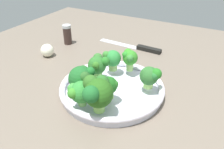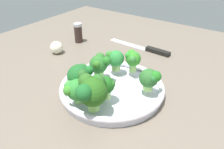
{
  "view_description": "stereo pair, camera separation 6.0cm",
  "coord_description": "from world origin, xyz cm",
  "px_view_note": "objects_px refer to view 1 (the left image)",
  "views": [
    {
      "loc": [
        -27.28,
        48.89,
        37.26
      ],
      "look_at": [
        -2.89,
        3.22,
        6.01
      ],
      "focal_mm": 36.34,
      "sensor_mm": 36.0,
      "label": 1
    },
    {
      "loc": [
        -32.44,
        45.74,
        37.26
      ],
      "look_at": [
        -2.89,
        3.22,
        6.01
      ],
      "focal_mm": 36.34,
      "sensor_mm": 36.0,
      "label": 2
    }
  ],
  "objects_px": {
    "broccoli_floret_4": "(80,92)",
    "pepper_shaker": "(67,34)",
    "broccoli_floret_0": "(109,86)",
    "garlic_bulb": "(47,50)",
    "broccoli_floret_1": "(82,78)",
    "broccoli_floret_3": "(113,59)",
    "bowl": "(112,88)",
    "broccoli_floret_5": "(98,65)",
    "broccoli_floret_7": "(97,92)",
    "knife": "(138,47)",
    "broccoli_floret_2": "(130,58)",
    "broccoli_floret_6": "(151,76)"
  },
  "relations": [
    {
      "from": "broccoli_floret_1",
      "to": "broccoli_floret_2",
      "type": "xyz_separation_m",
      "value": [
        -0.06,
        -0.16,
        -0.01
      ]
    },
    {
      "from": "broccoli_floret_4",
      "to": "broccoli_floret_6",
      "type": "xyz_separation_m",
      "value": [
        -0.12,
        -0.15,
        -0.0
      ]
    },
    {
      "from": "broccoli_floret_0",
      "to": "garlic_bulb",
      "type": "xyz_separation_m",
      "value": [
        0.34,
        -0.15,
        -0.04
      ]
    },
    {
      "from": "broccoli_floret_5",
      "to": "garlic_bulb",
      "type": "distance_m",
      "value": 0.28
    },
    {
      "from": "broccoli_floret_3",
      "to": "garlic_bulb",
      "type": "relative_size",
      "value": 1.33
    },
    {
      "from": "garlic_bulb",
      "to": "broccoli_floret_4",
      "type": "bearing_deg",
      "value": 144.85
    },
    {
      "from": "bowl",
      "to": "broccoli_floret_1",
      "type": "xyz_separation_m",
      "value": [
        0.05,
        0.07,
        0.06
      ]
    },
    {
      "from": "broccoli_floret_2",
      "to": "broccoli_floret_3",
      "type": "distance_m",
      "value": 0.05
    },
    {
      "from": "broccoli_floret_6",
      "to": "knife",
      "type": "distance_m",
      "value": 0.32
    },
    {
      "from": "broccoli_floret_4",
      "to": "broccoli_floret_3",
      "type": "bearing_deg",
      "value": -86.23
    },
    {
      "from": "bowl",
      "to": "broccoli_floret_3",
      "type": "xyz_separation_m",
      "value": [
        0.04,
        -0.07,
        0.05
      ]
    },
    {
      "from": "broccoli_floret_3",
      "to": "broccoli_floret_2",
      "type": "bearing_deg",
      "value": -155.95
    },
    {
      "from": "bowl",
      "to": "broccoli_floret_0",
      "type": "xyz_separation_m",
      "value": [
        -0.02,
        0.06,
        0.05
      ]
    },
    {
      "from": "garlic_bulb",
      "to": "knife",
      "type": "bearing_deg",
      "value": -140.51
    },
    {
      "from": "broccoli_floret_2",
      "to": "broccoli_floret_6",
      "type": "bearing_deg",
      "value": 146.53
    },
    {
      "from": "broccoli_floret_2",
      "to": "broccoli_floret_5",
      "type": "xyz_separation_m",
      "value": [
        0.06,
        0.08,
        -0.0
      ]
    },
    {
      "from": "pepper_shaker",
      "to": "bowl",
      "type": "bearing_deg",
      "value": 145.6
    },
    {
      "from": "broccoli_floret_3",
      "to": "broccoli_floret_5",
      "type": "relative_size",
      "value": 0.92
    },
    {
      "from": "broccoli_floret_6",
      "to": "broccoli_floret_1",
      "type": "bearing_deg",
      "value": 37.34
    },
    {
      "from": "broccoli_floret_7",
      "to": "garlic_bulb",
      "type": "height_order",
      "value": "broccoli_floret_7"
    },
    {
      "from": "broccoli_floret_2",
      "to": "broccoli_floret_6",
      "type": "distance_m",
      "value": 0.1
    },
    {
      "from": "bowl",
      "to": "broccoli_floret_5",
      "type": "distance_m",
      "value": 0.08
    },
    {
      "from": "broccoli_floret_3",
      "to": "pepper_shaker",
      "type": "relative_size",
      "value": 0.79
    },
    {
      "from": "bowl",
      "to": "broccoli_floret_7",
      "type": "relative_size",
      "value": 3.14
    },
    {
      "from": "broccoli_floret_3",
      "to": "broccoli_floret_6",
      "type": "bearing_deg",
      "value": 164.56
    },
    {
      "from": "bowl",
      "to": "broccoli_floret_1",
      "type": "bearing_deg",
      "value": 58.01
    },
    {
      "from": "broccoli_floret_6",
      "to": "pepper_shaker",
      "type": "distance_m",
      "value": 0.46
    },
    {
      "from": "broccoli_floret_3",
      "to": "knife",
      "type": "xyz_separation_m",
      "value": [
        0.02,
        -0.24,
        -0.06
      ]
    },
    {
      "from": "broccoli_floret_5",
      "to": "broccoli_floret_6",
      "type": "xyz_separation_m",
      "value": [
        -0.15,
        -0.02,
        -0.01
      ]
    },
    {
      "from": "broccoli_floret_1",
      "to": "broccoli_floret_6",
      "type": "xyz_separation_m",
      "value": [
        -0.14,
        -0.11,
        -0.01
      ]
    },
    {
      "from": "bowl",
      "to": "knife",
      "type": "distance_m",
      "value": 0.31
    },
    {
      "from": "broccoli_floret_0",
      "to": "garlic_bulb",
      "type": "height_order",
      "value": "broccoli_floret_0"
    },
    {
      "from": "bowl",
      "to": "broccoli_floret_4",
      "type": "xyz_separation_m",
      "value": [
        0.02,
        0.11,
        0.05
      ]
    },
    {
      "from": "broccoli_floret_2",
      "to": "broccoli_floret_3",
      "type": "bearing_deg",
      "value": 24.05
    },
    {
      "from": "broccoli_floret_0",
      "to": "broccoli_floret_4",
      "type": "height_order",
      "value": "broccoli_floret_4"
    },
    {
      "from": "broccoli_floret_4",
      "to": "garlic_bulb",
      "type": "xyz_separation_m",
      "value": [
        0.29,
        -0.21,
        -0.04
      ]
    },
    {
      "from": "broccoli_floret_7",
      "to": "garlic_bulb",
      "type": "relative_size",
      "value": 1.96
    },
    {
      "from": "broccoli_floret_1",
      "to": "broccoli_floret_3",
      "type": "xyz_separation_m",
      "value": [
        -0.01,
        -0.14,
        -0.01
      ]
    },
    {
      "from": "broccoli_floret_1",
      "to": "broccoli_floret_5",
      "type": "bearing_deg",
      "value": -87.2
    },
    {
      "from": "garlic_bulb",
      "to": "pepper_shaker",
      "type": "bearing_deg",
      "value": -87.56
    },
    {
      "from": "broccoli_floret_0",
      "to": "broccoli_floret_3",
      "type": "height_order",
      "value": "broccoli_floret_3"
    },
    {
      "from": "broccoli_floret_1",
      "to": "broccoli_floret_7",
      "type": "bearing_deg",
      "value": 150.86
    },
    {
      "from": "broccoli_floret_4",
      "to": "broccoli_floret_6",
      "type": "height_order",
      "value": "broccoli_floret_4"
    },
    {
      "from": "broccoli_floret_0",
      "to": "garlic_bulb",
      "type": "bearing_deg",
      "value": -24.01
    },
    {
      "from": "broccoli_floret_6",
      "to": "broccoli_floret_7",
      "type": "relative_size",
      "value": 0.66
    },
    {
      "from": "bowl",
      "to": "broccoli_floret_2",
      "type": "bearing_deg",
      "value": -96.32
    },
    {
      "from": "broccoli_floret_4",
      "to": "pepper_shaker",
      "type": "xyz_separation_m",
      "value": [
        0.3,
        -0.33,
        -0.03
      ]
    },
    {
      "from": "broccoli_floret_5",
      "to": "broccoli_floret_7",
      "type": "bearing_deg",
      "value": 120.93
    },
    {
      "from": "broccoli_floret_0",
      "to": "broccoli_floret_5",
      "type": "distance_m",
      "value": 0.1
    },
    {
      "from": "broccoli_floret_3",
      "to": "broccoli_floret_5",
      "type": "distance_m",
      "value": 0.06
    }
  ]
}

